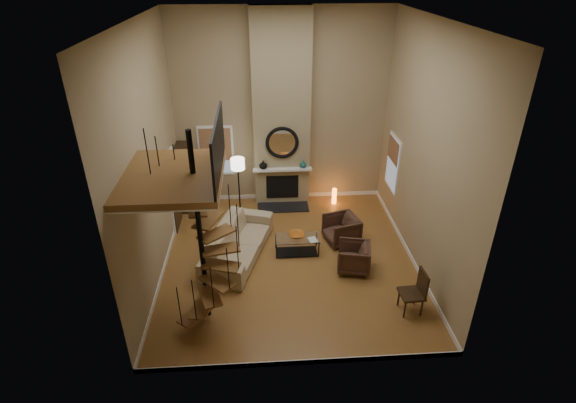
{
  "coord_description": "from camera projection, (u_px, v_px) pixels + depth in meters",
  "views": [
    {
      "loc": [
        -0.63,
        -8.86,
        6.49
      ],
      "look_at": [
        0.0,
        0.4,
        1.4
      ],
      "focal_mm": 27.67,
      "sensor_mm": 36.0,
      "label": 1
    }
  ],
  "objects": [
    {
      "name": "mantel",
      "position": [
        282.0,
        170.0,
        12.79
      ],
      "size": [
        1.7,
        0.18,
        0.06
      ],
      "primitive_type": "cube",
      "color": "white",
      "rests_on": "chimney_breast"
    },
    {
      "name": "baseboard_front",
      "position": [
        302.0,
        362.0,
        8.04
      ],
      "size": [
        6.0,
        0.02,
        0.12
      ],
      "primitive_type": "cube",
      "color": "white",
      "rests_on": "ground"
    },
    {
      "name": "back_wall",
      "position": [
        281.0,
        111.0,
        12.43
      ],
      "size": [
        6.0,
        0.02,
        5.5
      ],
      "primitive_type": "cube",
      "color": "tan",
      "rests_on": "ground"
    },
    {
      "name": "chimney_breast",
      "position": [
        281.0,
        113.0,
        12.26
      ],
      "size": [
        1.6,
        0.38,
        5.5
      ],
      "primitive_type": "cube",
      "color": "#938560",
      "rests_on": "ground"
    },
    {
      "name": "right_wall",
      "position": [
        425.0,
        152.0,
        9.76
      ],
      "size": [
        0.02,
        6.5,
        5.5
      ],
      "primitive_type": "cube",
      "color": "tan",
      "rests_on": "ground"
    },
    {
      "name": "armchair_near",
      "position": [
        344.0,
        229.0,
        11.46
      ],
      "size": [
        0.99,
        0.98,
        0.74
      ],
      "primitive_type": "imported",
      "rotation": [
        0.0,
        0.0,
        -1.3
      ],
      "color": "#462C20",
      "rests_on": "ground"
    },
    {
      "name": "window_right",
      "position": [
        393.0,
        162.0,
        12.05
      ],
      "size": [
        0.06,
        1.02,
        1.52
      ],
      "color": "white",
      "rests_on": "right_wall"
    },
    {
      "name": "coffee_table",
      "position": [
        297.0,
        243.0,
        11.01
      ],
      "size": [
        1.1,
        0.56,
        0.43
      ],
      "color": "silver",
      "rests_on": "ground"
    },
    {
      "name": "accent_lamp",
      "position": [
        334.0,
        196.0,
        13.28
      ],
      "size": [
        0.13,
        0.13,
        0.48
      ],
      "primitive_type": "cylinder",
      "color": "orange",
      "rests_on": "ground"
    },
    {
      "name": "book",
      "position": [
        312.0,
        240.0,
        10.81
      ],
      "size": [
        0.25,
        0.3,
        0.03
      ],
      "primitive_type": "imported",
      "rotation": [
        0.0,
        0.0,
        0.24
      ],
      "color": "gray",
      "rests_on": "coffee_table"
    },
    {
      "name": "hutch",
      "position": [
        185.0,
        178.0,
        12.76
      ],
      "size": [
        0.41,
        0.88,
        1.97
      ],
      "primitive_type": "cube",
      "color": "#2F1E0F",
      "rests_on": "ground"
    },
    {
      "name": "loft",
      "position": [
        179.0,
        173.0,
        7.66
      ],
      "size": [
        1.7,
        2.2,
        1.09
      ],
      "color": "brown",
      "rests_on": "left_wall"
    },
    {
      "name": "vase_left",
      "position": [
        263.0,
        165.0,
        12.72
      ],
      "size": [
        0.24,
        0.24,
        0.25
      ],
      "primitive_type": "imported",
      "color": "black",
      "rests_on": "mantel"
    },
    {
      "name": "firebox",
      "position": [
        282.0,
        187.0,
        13.15
      ],
      "size": [
        0.95,
        0.02,
        0.72
      ],
      "primitive_type": "cube",
      "color": "black",
      "rests_on": "chimney_breast"
    },
    {
      "name": "baseboard_back",
      "position": [
        282.0,
        195.0,
        13.71
      ],
      "size": [
        6.0,
        0.02,
        0.12
      ],
      "primitive_type": "cube",
      "color": "white",
      "rests_on": "ground"
    },
    {
      "name": "front_wall",
      "position": [
        304.0,
        239.0,
        6.74
      ],
      "size": [
        6.0,
        0.02,
        5.5
      ],
      "primitive_type": "cube",
      "color": "tan",
      "rests_on": "ground"
    },
    {
      "name": "window_back",
      "position": [
        216.0,
        150.0,
        12.83
      ],
      "size": [
        1.02,
        0.06,
        1.52
      ],
      "color": "white",
      "rests_on": "back_wall"
    },
    {
      "name": "bowl",
      "position": [
        297.0,
        235.0,
        10.95
      ],
      "size": [
        0.39,
        0.39,
        0.1
      ],
      "primitive_type": "imported",
      "color": "#C16922",
      "rests_on": "coffee_table"
    },
    {
      "name": "entry_door",
      "position": [
        174.0,
        191.0,
        11.8
      ],
      "size": [
        0.1,
        1.05,
        2.16
      ],
      "color": "white",
      "rests_on": "ground"
    },
    {
      "name": "baseboard_right",
      "position": [
        409.0,
        252.0,
        11.06
      ],
      "size": [
        0.02,
        6.5,
        0.12
      ],
      "primitive_type": "cube",
      "color": "white",
      "rests_on": "ground"
    },
    {
      "name": "mirror_disc",
      "position": [
        282.0,
        143.0,
        12.46
      ],
      "size": [
        0.8,
        0.01,
        0.8
      ],
      "primitive_type": "cylinder",
      "rotation": [
        1.57,
        0.0,
        0.0
      ],
      "color": "white",
      "rests_on": "chimney_breast"
    },
    {
      "name": "sofa",
      "position": [
        238.0,
        241.0,
        10.89
      ],
      "size": [
        1.82,
        2.92,
        0.8
      ],
      "primitive_type": "imported",
      "rotation": [
        0.0,
        0.0,
        1.27
      ],
      "color": "tan",
      "rests_on": "ground"
    },
    {
      "name": "armchair_far",
      "position": [
        357.0,
        257.0,
        10.37
      ],
      "size": [
        0.88,
        0.86,
        0.68
      ],
      "primitive_type": "imported",
      "rotation": [
        0.0,
        0.0,
        -1.77
      ],
      "color": "#462C20",
      "rests_on": "ground"
    },
    {
      "name": "side_chair",
      "position": [
        416.0,
        290.0,
        9.08
      ],
      "size": [
        0.5,
        0.5,
        0.99
      ],
      "color": "#2F1E0F",
      "rests_on": "ground"
    },
    {
      "name": "spiral_stair",
      "position": [
        202.0,
        242.0,
        8.38
      ],
      "size": [
        1.47,
        1.47,
        4.06
      ],
      "color": "black",
      "rests_on": "ground"
    },
    {
      "name": "hearth",
      "position": [
        283.0,
        207.0,
        13.15
      ],
      "size": [
        1.5,
        0.6,
        0.04
      ],
      "primitive_type": "cube",
      "color": "black",
      "rests_on": "ground"
    },
    {
      "name": "left_wall",
      "position": [
        148.0,
        159.0,
        9.41
      ],
      "size": [
        0.02,
        6.5,
        5.5
      ],
      "primitive_type": "cube",
      "color": "tan",
      "rests_on": "ground"
    },
    {
      "name": "vase_right",
      "position": [
        303.0,
        164.0,
        12.79
      ],
      "size": [
        0.2,
        0.2,
        0.21
      ],
      "primitive_type": "imported",
      "color": "#164F4E",
      "rests_on": "mantel"
    },
    {
      "name": "ceiling",
      "position": [
        289.0,
        19.0,
        8.27
      ],
      "size": [
        6.0,
        6.5,
        0.01
      ],
      "primitive_type": "cube",
      "color": "silver",
      "rests_on": "back_wall"
    },
    {
      "name": "floor_lamp",
      "position": [
        238.0,
        168.0,
        12.23
      ],
      "size": [
        0.39,
        0.39,
        1.7
      ],
      "color": "black",
      "rests_on": "ground"
    },
    {
      "name": "ground",
      "position": [
        289.0,
        259.0,
        10.91
      ],
      "size": [
        6.0,
        6.5,
        0.01
      ],
      "primitive_type": "cube",
      "color": "#A87436",
      "rests_on": "ground"
    },
    {
      "name": "baseboard_left",
      "position": [
        166.0,
        262.0,
        10.7
      ],
      "size": [
        0.02,
        6.5,
        0.12
      ],
      "primitive_type": "cube",
      "color": "white",
      "rests_on": "ground"
    },
    {
      "name": "mirror_frame",
      "position": [
        282.0,
        143.0,
        12.46
      ],
      "size": [
        0.94,
        0.1,
        0.94
      ],
      "primitive_type": "torus",
      "rotation": [
        1.57,
        0.0,
        0.0
      ],
      "color": "black",
      "rests_on": "chimney_breast"
    }
  ]
}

